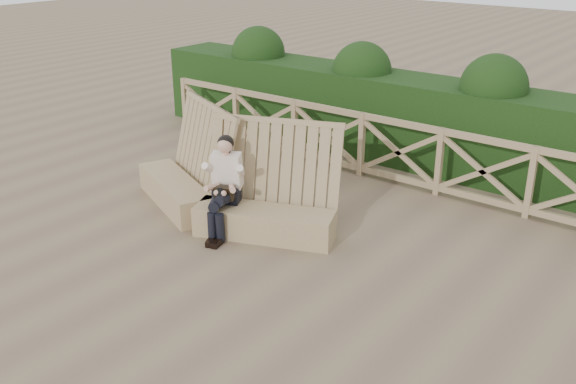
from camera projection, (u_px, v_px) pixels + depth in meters
The scene contains 5 objects.
ground at pixel (260, 265), 8.11m from camera, with size 60.00×60.00×0.00m, color brown.
bench at pixel (221, 194), 9.27m from camera, with size 3.73×1.43×1.55m.
woman at pixel (224, 183), 8.74m from camera, with size 0.61×0.89×1.37m.
guardrail at pixel (399, 152), 10.45m from camera, with size 10.10×0.09×1.10m.
hedge at pixel (433, 124), 11.24m from camera, with size 12.00×1.20×1.50m, color black.
Camera 1 is at (4.67, -5.41, 3.95)m, focal length 40.00 mm.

